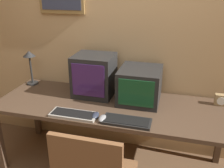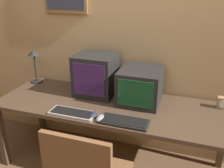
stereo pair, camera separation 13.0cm
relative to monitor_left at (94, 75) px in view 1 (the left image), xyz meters
The scene contains 10 objects.
wall_back 0.52m from the monitor_left, 49.11° to the left, with size 8.00×0.08×2.60m.
desk 0.39m from the monitor_left, 37.36° to the right, with size 2.19×0.77×0.71m.
monitor_left is the anchor object (origin of this frame).
monitor_right 0.47m from the monitor_left, ahead, with size 0.38×0.43×0.32m.
keyboard_main 0.51m from the monitor_left, 93.82° to the right, with size 0.40×0.16×0.03m.
keyboard_side 0.66m from the monitor_left, 46.82° to the right, with size 0.40×0.17×0.03m.
mouse_near_keyboard 0.56m from the monitor_left, 64.64° to the right, with size 0.06×0.11×0.04m.
mouse_far_corner 0.51m from the monitor_left, 70.53° to the right, with size 0.06×0.11×0.04m.
desk_clock 1.22m from the monitor_left, ahead, with size 0.11×0.06×0.11m.
desk_lamp 0.77m from the monitor_left, behind, with size 0.13×0.13×0.38m.
Camera 1 is at (0.55, -1.07, 1.78)m, focal length 40.00 mm.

